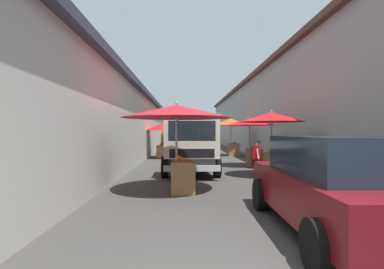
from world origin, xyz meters
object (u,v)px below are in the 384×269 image
(fruit_stall_near_right, at_px, (273,127))
(plastic_stool, at_px, (178,155))
(parked_scooter, at_px, (263,159))
(vendor_by_crates, at_px, (196,146))
(fruit_stall_far_left, at_px, (164,130))
(hatchback_car, at_px, (339,184))
(fruit_stall_far_right, at_px, (251,129))
(vendor_in_shade, at_px, (163,140))
(fruit_stall_near_left, at_px, (177,120))
(delivery_truck, at_px, (190,145))
(fruit_stall_mid_lane, at_px, (231,126))

(fruit_stall_near_right, bearing_deg, plastic_stool, 30.49)
(fruit_stall_near_right, height_order, parked_scooter, fruit_stall_near_right)
(vendor_by_crates, bearing_deg, fruit_stall_far_left, 31.81)
(hatchback_car, bearing_deg, fruit_stall_far_right, -4.08)
(vendor_in_shade, bearing_deg, fruit_stall_near_left, -174.21)
(delivery_truck, relative_size, vendor_by_crates, 3.28)
(delivery_truck, distance_m, plastic_stool, 5.18)
(fruit_stall_near_right, xyz_separation_m, fruit_stall_mid_lane, (9.01, -0.01, 0.24))
(vendor_by_crates, bearing_deg, hatchback_car, -170.51)
(plastic_stool, bearing_deg, parked_scooter, -139.43)
(hatchback_car, height_order, delivery_truck, delivery_truck)
(delivery_truck, bearing_deg, parked_scooter, -69.76)
(parked_scooter, bearing_deg, fruit_stall_near_right, 176.48)
(parked_scooter, bearing_deg, fruit_stall_mid_lane, 0.73)
(hatchback_car, relative_size, vendor_by_crates, 2.62)
(fruit_stall_far_right, relative_size, vendor_by_crates, 1.48)
(fruit_stall_far_right, xyz_separation_m, parked_scooter, (-1.41, -0.17, -1.21))
(fruit_stall_far_right, xyz_separation_m, delivery_truck, (-2.48, 2.72, -0.62))
(plastic_stool, bearing_deg, delivery_truck, -173.61)
(fruit_stall_far_right, xyz_separation_m, fruit_stall_mid_lane, (5.94, -0.07, 0.28))
(fruit_stall_mid_lane, bearing_deg, delivery_truck, 161.67)
(fruit_stall_far_right, relative_size, parked_scooter, 1.33)
(fruit_stall_near_left, bearing_deg, fruit_stall_mid_lane, -15.42)
(fruit_stall_mid_lane, bearing_deg, fruit_stall_far_left, 110.79)
(plastic_stool, bearing_deg, hatchback_car, -166.82)
(fruit_stall_far_left, bearing_deg, parked_scooter, -143.55)
(fruit_stall_near_left, bearing_deg, plastic_stool, 1.24)
(fruit_stall_near_left, bearing_deg, fruit_stall_near_right, -51.53)
(fruit_stall_far_right, height_order, delivery_truck, fruit_stall_far_right)
(hatchback_car, bearing_deg, vendor_in_shade, 13.96)
(fruit_stall_near_right, bearing_deg, vendor_by_crates, 27.61)
(fruit_stall_far_left, bearing_deg, fruit_stall_far_right, -136.79)
(fruit_stall_far_left, height_order, fruit_stall_mid_lane, fruit_stall_mid_lane)
(fruit_stall_near_right, relative_size, fruit_stall_mid_lane, 0.92)
(fruit_stall_near_left, bearing_deg, delivery_truck, -7.19)
(fruit_stall_near_left, xyz_separation_m, fruit_stall_near_right, (2.52, -3.17, -0.12))
(vendor_by_crates, distance_m, plastic_stool, 1.54)
(vendor_by_crates, distance_m, parked_scooter, 3.89)
(fruit_stall_near_left, height_order, vendor_by_crates, fruit_stall_near_left)
(fruit_stall_far_left, height_order, hatchback_car, fruit_stall_far_left)
(hatchback_car, distance_m, parked_scooter, 7.38)
(fruit_stall_near_right, xyz_separation_m, plastic_stool, (5.69, 3.35, -1.37))
(fruit_stall_far_right, height_order, fruit_stall_far_left, fruit_stall_far_right)
(fruit_stall_far_left, xyz_separation_m, delivery_truck, (-6.83, -1.38, -0.62))
(parked_scooter, bearing_deg, vendor_by_crates, 40.43)
(fruit_stall_near_right, bearing_deg, fruit_stall_near_left, 128.47)
(parked_scooter, relative_size, plastic_stool, 3.84)
(fruit_stall_far_left, relative_size, vendor_in_shade, 1.44)
(fruit_stall_mid_lane, height_order, delivery_truck, fruit_stall_mid_lane)
(fruit_stall_near_right, relative_size, hatchback_car, 0.57)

